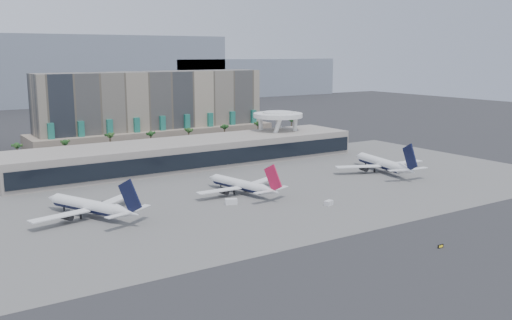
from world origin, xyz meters
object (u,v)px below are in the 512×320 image
service_vehicle_a (231,202)px  service_vehicle_b (329,203)px  airliner_centre (241,185)px  airliner_left (90,206)px  taxiway_sign (441,246)px  airliner_right (383,163)px

service_vehicle_a → service_vehicle_b: size_ratio=1.24×
airliner_centre → service_vehicle_b: airliner_centre is taller
airliner_left → taxiway_sign: (71.22, -81.44, -3.28)m
airliner_right → taxiway_sign: size_ratio=21.29×
airliner_right → service_vehicle_a: bearing=-161.8°
airliner_centre → taxiway_sign: bearing=-92.0°
service_vehicle_a → taxiway_sign: 74.52m
service_vehicle_a → service_vehicle_b: (27.86, -19.72, -0.16)m
airliner_left → taxiway_sign: bearing=-73.5°
service_vehicle_b → airliner_right: bearing=10.1°
service_vehicle_a → service_vehicle_b: bearing=-14.0°
airliner_right → taxiway_sign: 100.32m
airliner_left → taxiway_sign: size_ratio=18.82×
airliner_centre → taxiway_sign: (13.75, -81.64, -2.97)m
airliner_left → airliner_centre: airliner_left is taller
airliner_centre → service_vehicle_a: airliner_centre is taller
service_vehicle_b → taxiway_sign: service_vehicle_b is taller
airliner_left → airliner_centre: (57.47, 0.20, -0.31)m
airliner_left → service_vehicle_a: bearing=-38.3°
airliner_centre → service_vehicle_a: bearing=-146.0°
airliner_centre → service_vehicle_b: bearing=-73.4°
taxiway_sign → airliner_right: bearing=52.7°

